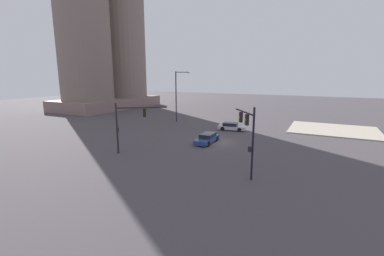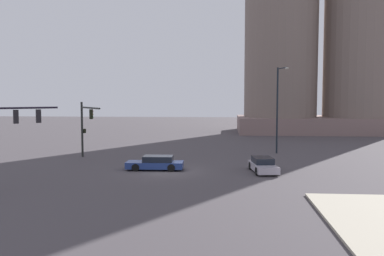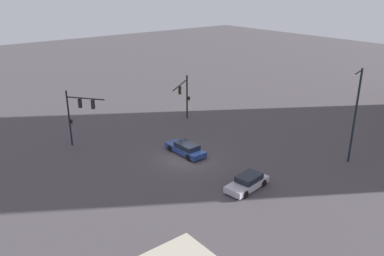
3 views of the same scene
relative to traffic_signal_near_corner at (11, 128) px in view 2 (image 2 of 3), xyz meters
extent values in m
plane|color=#464044|center=(9.65, 7.01, -4.08)|extent=(181.90, 181.90, 0.00)
cylinder|color=black|center=(0.82, 0.59, 1.39)|extent=(3.52, 2.68, 0.14)
cube|color=black|center=(0.28, 0.19, 0.80)|extent=(0.41, 0.40, 0.95)
cylinder|color=red|center=(0.19, 0.31, 1.09)|extent=(0.20, 0.17, 0.20)
cylinder|color=orange|center=(0.19, 0.31, 0.79)|extent=(0.20, 0.17, 0.20)
cylinder|color=green|center=(0.19, 0.31, 0.49)|extent=(0.20, 0.17, 0.20)
cube|color=black|center=(1.47, 1.08, 0.80)|extent=(0.41, 0.40, 0.95)
cylinder|color=red|center=(1.38, 1.20, 1.09)|extent=(0.20, 0.17, 0.20)
cylinder|color=orange|center=(1.38, 1.20, 0.79)|extent=(0.20, 0.17, 0.20)
cylinder|color=green|center=(1.38, 1.20, 0.49)|extent=(0.20, 0.17, 0.20)
cylinder|color=#242623|center=(-0.18, 14.69, -1.24)|extent=(0.22, 0.22, 5.68)
cylinder|color=#242623|center=(1.46, 12.43, 1.06)|extent=(3.41, 4.63, 0.16)
cube|color=black|center=(1.62, 12.20, 0.45)|extent=(0.40, 0.41, 0.95)
cylinder|color=red|center=(1.75, 12.29, 0.75)|extent=(0.17, 0.20, 0.20)
cylinder|color=orange|center=(1.75, 12.29, 0.45)|extent=(0.17, 0.20, 0.20)
cylinder|color=green|center=(1.75, 12.29, 0.15)|extent=(0.17, 0.20, 0.20)
cube|color=black|center=(0.02, 14.84, -1.40)|extent=(0.37, 0.38, 0.44)
cylinder|color=black|center=(20.24, 19.08, 0.62)|extent=(0.20, 0.20, 9.39)
cylinder|color=black|center=(20.56, 17.91, 5.16)|extent=(0.76, 2.37, 0.12)
ellipsoid|color=silver|center=(20.89, 16.74, 5.06)|extent=(0.45, 0.66, 0.20)
cube|color=#806662|center=(30.78, 46.48, -2.73)|extent=(27.89, 14.38, 2.70)
cube|color=#B5ADBB|center=(17.74, 7.25, -3.64)|extent=(2.30, 4.52, 0.55)
cube|color=black|center=(17.70, 7.51, -3.12)|extent=(1.81, 2.43, 0.50)
cylinder|color=black|center=(18.72, 6.03, -3.76)|extent=(0.31, 0.66, 0.64)
cylinder|color=black|center=(17.13, 5.82, -3.76)|extent=(0.31, 0.66, 0.64)
cylinder|color=black|center=(18.35, 8.69, -3.76)|extent=(0.31, 0.66, 0.64)
cylinder|color=black|center=(16.76, 8.47, -3.76)|extent=(0.31, 0.66, 0.64)
cube|color=navy|center=(8.61, 7.59, -3.64)|extent=(4.87, 1.87, 0.55)
cube|color=black|center=(8.90, 7.60, -3.12)|extent=(2.55, 1.60, 0.50)
cylinder|color=black|center=(7.14, 6.74, -3.76)|extent=(0.65, 0.24, 0.64)
cylinder|color=black|center=(7.09, 8.37, -3.76)|extent=(0.65, 0.24, 0.64)
cylinder|color=black|center=(10.13, 6.82, -3.76)|extent=(0.65, 0.24, 0.64)
cylinder|color=black|center=(10.08, 8.44, -3.76)|extent=(0.65, 0.24, 0.64)
camera|label=1|loc=(-21.55, -5.64, 4.55)|focal=24.25mm
camera|label=2|loc=(14.60, -27.41, 2.20)|focal=39.22mm
camera|label=3|loc=(38.03, -15.04, 12.75)|focal=36.58mm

